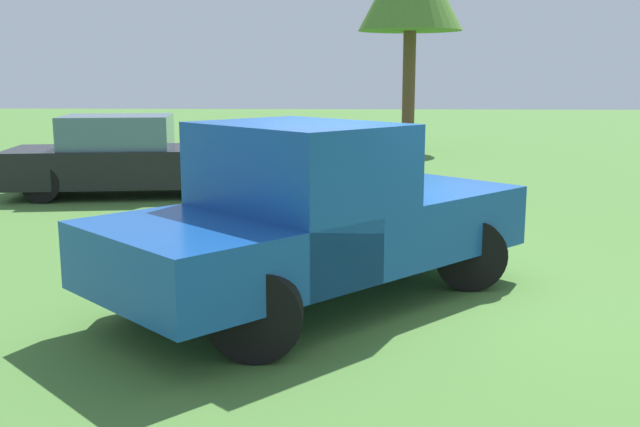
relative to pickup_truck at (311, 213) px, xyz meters
name	(u,v)px	position (x,y,z in m)	size (l,w,h in m)	color
ground_plane	(379,293)	(-0.69, -0.38, -0.92)	(80.00, 80.00, 0.00)	#477533
pickup_truck	(311,213)	(0.00, 0.00, 0.00)	(4.47, 4.51, 1.80)	black
sedan_near	(128,158)	(3.79, -6.54, -0.23)	(4.62, 2.38, 1.49)	black
traffic_cone	(408,194)	(-1.35, -5.15, -0.65)	(0.32, 0.32, 0.55)	orange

